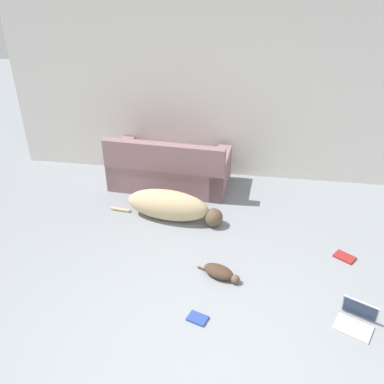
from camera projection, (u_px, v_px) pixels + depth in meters
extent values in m
plane|color=gray|center=(204.00, 368.00, 3.70)|extent=(20.00, 20.00, 0.00)
cube|color=silver|center=(236.00, 92.00, 6.08)|extent=(6.73, 0.06, 2.64)
cube|color=gray|center=(170.00, 172.00, 6.35)|extent=(1.76, 0.89, 0.41)
cube|color=gray|center=(163.00, 157.00, 5.86)|extent=(1.72, 0.25, 0.40)
cube|color=gray|center=(221.00, 173.00, 6.18)|extent=(0.25, 0.80, 0.55)
cube|color=gray|center=(122.00, 163.00, 6.45)|extent=(0.25, 0.80, 0.55)
ellipsoid|color=tan|center=(168.00, 205.00, 5.57)|extent=(1.13, 0.49, 0.41)
sphere|color=brown|center=(213.00, 217.00, 5.48)|extent=(0.27, 0.27, 0.24)
cylinder|color=tan|center=(120.00, 209.00, 5.82)|extent=(0.28, 0.08, 0.04)
ellipsoid|color=#473323|center=(219.00, 271.00, 4.67)|extent=(0.40, 0.31, 0.13)
sphere|color=brown|center=(235.00, 279.00, 4.59)|extent=(0.13, 0.13, 0.10)
cylinder|color=#473323|center=(201.00, 268.00, 4.80)|extent=(0.09, 0.06, 0.02)
cube|color=#B7B7BC|center=(353.00, 328.00, 4.07)|extent=(0.41, 0.36, 0.02)
cube|color=#B7B7BC|center=(360.00, 309.00, 4.12)|extent=(0.34, 0.21, 0.23)
cube|color=#23334C|center=(360.00, 309.00, 4.11)|extent=(0.31, 0.19, 0.21)
cube|color=maroon|center=(345.00, 257.00, 4.97)|extent=(0.27, 0.25, 0.02)
cube|color=#28428E|center=(197.00, 318.00, 4.17)|extent=(0.22, 0.19, 0.02)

